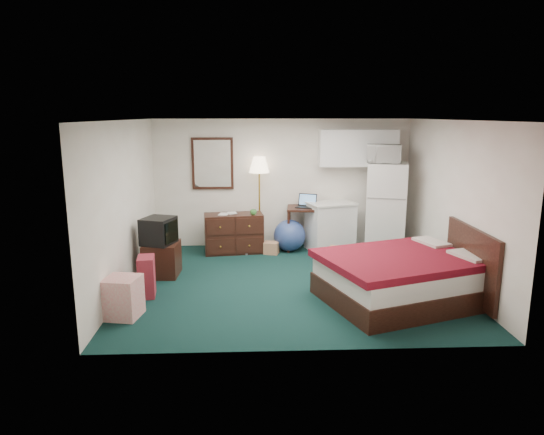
{
  "coord_description": "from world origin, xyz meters",
  "views": [
    {
      "loc": [
        -0.6,
        -7.21,
        2.58
      ],
      "look_at": [
        -0.29,
        0.14,
        1.01
      ],
      "focal_mm": 32.0,
      "sensor_mm": 36.0,
      "label": 1
    }
  ],
  "objects_px": {
    "dresser": "(234,233)",
    "desk": "(304,228)",
    "bed": "(401,279)",
    "suitcase": "(147,276)",
    "floor_lamp": "(259,203)",
    "fridge": "(386,209)",
    "tv_stand": "(162,259)",
    "kitchen_counter": "(330,227)"
  },
  "relations": [
    {
      "from": "floor_lamp",
      "to": "kitchen_counter",
      "type": "height_order",
      "value": "floor_lamp"
    },
    {
      "from": "desk",
      "to": "bed",
      "type": "distance_m",
      "value": 2.97
    },
    {
      "from": "suitcase",
      "to": "desk",
      "type": "bearing_deg",
      "value": 36.22
    },
    {
      "from": "dresser",
      "to": "kitchen_counter",
      "type": "xyz_separation_m",
      "value": [
        1.86,
        0.12,
        0.08
      ]
    },
    {
      "from": "suitcase",
      "to": "bed",
      "type": "bearing_deg",
      "value": -12.94
    },
    {
      "from": "tv_stand",
      "to": "desk",
      "type": "bearing_deg",
      "value": 33.26
    },
    {
      "from": "dresser",
      "to": "tv_stand",
      "type": "height_order",
      "value": "dresser"
    },
    {
      "from": "bed",
      "to": "suitcase",
      "type": "relative_size",
      "value": 3.47
    },
    {
      "from": "dresser",
      "to": "kitchen_counter",
      "type": "bearing_deg",
      "value": -3.42
    },
    {
      "from": "bed",
      "to": "tv_stand",
      "type": "xyz_separation_m",
      "value": [
        -3.55,
        1.28,
        -0.06
      ]
    },
    {
      "from": "desk",
      "to": "fridge",
      "type": "distance_m",
      "value": 1.6
    },
    {
      "from": "desk",
      "to": "fridge",
      "type": "xyz_separation_m",
      "value": [
        1.49,
        -0.37,
        0.44
      ]
    },
    {
      "from": "desk",
      "to": "tv_stand",
      "type": "bearing_deg",
      "value": -143.06
    },
    {
      "from": "fridge",
      "to": "tv_stand",
      "type": "distance_m",
      "value": 4.18
    },
    {
      "from": "kitchen_counter",
      "to": "bed",
      "type": "bearing_deg",
      "value": -95.48
    },
    {
      "from": "kitchen_counter",
      "to": "dresser",
      "type": "bearing_deg",
      "value": 166.32
    },
    {
      "from": "dresser",
      "to": "bed",
      "type": "bearing_deg",
      "value": -53.88
    },
    {
      "from": "desk",
      "to": "suitcase",
      "type": "bearing_deg",
      "value": -130.36
    },
    {
      "from": "tv_stand",
      "to": "suitcase",
      "type": "height_order",
      "value": "suitcase"
    },
    {
      "from": "dresser",
      "to": "kitchen_counter",
      "type": "relative_size",
      "value": 1.21
    },
    {
      "from": "desk",
      "to": "bed",
      "type": "height_order",
      "value": "desk"
    },
    {
      "from": "bed",
      "to": "suitcase",
      "type": "bearing_deg",
      "value": 155.29
    },
    {
      "from": "dresser",
      "to": "suitcase",
      "type": "height_order",
      "value": "dresser"
    },
    {
      "from": "desk",
      "to": "fridge",
      "type": "bearing_deg",
      "value": -8.02
    },
    {
      "from": "desk",
      "to": "suitcase",
      "type": "height_order",
      "value": "desk"
    },
    {
      "from": "fridge",
      "to": "tv_stand",
      "type": "bearing_deg",
      "value": -147.58
    },
    {
      "from": "kitchen_counter",
      "to": "suitcase",
      "type": "bearing_deg",
      "value": -159.57
    },
    {
      "from": "floor_lamp",
      "to": "desk",
      "type": "relative_size",
      "value": 2.16
    },
    {
      "from": "tv_stand",
      "to": "suitcase",
      "type": "bearing_deg",
      "value": -90.8
    },
    {
      "from": "dresser",
      "to": "desk",
      "type": "height_order",
      "value": "desk"
    },
    {
      "from": "dresser",
      "to": "floor_lamp",
      "type": "height_order",
      "value": "floor_lamp"
    },
    {
      "from": "kitchen_counter",
      "to": "desk",
      "type": "bearing_deg",
      "value": 154.74
    },
    {
      "from": "fridge",
      "to": "dresser",
      "type": "bearing_deg",
      "value": -166.98
    },
    {
      "from": "suitcase",
      "to": "fridge",
      "type": "bearing_deg",
      "value": 19.52
    },
    {
      "from": "bed",
      "to": "dresser",
      "type": "bearing_deg",
      "value": 114.02
    },
    {
      "from": "dresser",
      "to": "bed",
      "type": "xyz_separation_m",
      "value": [
        2.43,
        -2.58,
        -0.04
      ]
    },
    {
      "from": "desk",
      "to": "suitcase",
      "type": "distance_m",
      "value": 3.51
    },
    {
      "from": "bed",
      "to": "tv_stand",
      "type": "bearing_deg",
      "value": 141.02
    },
    {
      "from": "floor_lamp",
      "to": "fridge",
      "type": "distance_m",
      "value": 2.41
    },
    {
      "from": "tv_stand",
      "to": "suitcase",
      "type": "relative_size",
      "value": 1.01
    },
    {
      "from": "tv_stand",
      "to": "bed",
      "type": "bearing_deg",
      "value": -17.47
    },
    {
      "from": "kitchen_counter",
      "to": "bed",
      "type": "xyz_separation_m",
      "value": [
        0.57,
        -2.7,
        -0.12
      ]
    }
  ]
}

